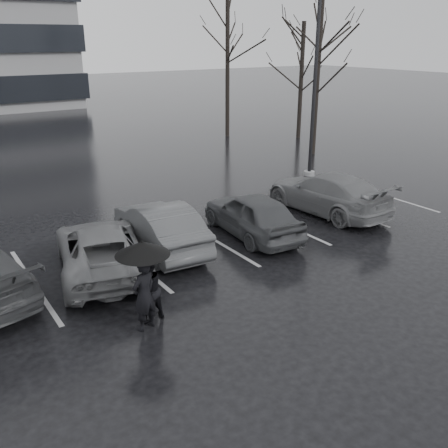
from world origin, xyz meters
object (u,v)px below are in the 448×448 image
car_main (252,214)px  pedestrian_left (144,295)px  tree_ne (301,82)px  car_west_a (160,227)px  car_west_b (101,249)px  pedestrian_right (148,290)px  tree_east (317,79)px  car_east (327,193)px  tree_north (227,68)px  lamp_post (315,84)px

car_main → pedestrian_left: pedestrian_left is taller
pedestrian_left → tree_ne: size_ratio=0.24×
car_west_a → pedestrian_left: 4.48m
car_west_b → tree_ne: tree_ne is taller
car_west_b → pedestrian_right: size_ratio=3.07×
car_main → tree_east: size_ratio=0.53×
pedestrian_left → tree_east: bearing=-161.0°
car_west_a → car_west_b: (-2.05, -0.49, -0.06)m
car_main → pedestrian_right: size_ratio=2.70×
car_main → car_east: 3.68m
car_main → tree_ne: 17.58m
pedestrian_left → tree_ne: tree_ne is taller
tree_east → car_east: bearing=-130.4°
car_west_b → tree_ne: size_ratio=0.68×
car_west_a → pedestrian_left: (-2.32, -3.83, 0.11)m
car_main → pedestrian_left: size_ratio=2.51×
pedestrian_right → pedestrian_left: bearing=35.4°
pedestrian_left → car_east: bearing=-175.3°
car_west_b → pedestrian_right: bearing=103.3°
car_west_b → tree_north: size_ratio=0.56×
car_west_a → pedestrian_left: pedestrian_left is taller
lamp_post → pedestrian_left: bearing=-147.3°
car_main → pedestrian_right: (-5.11, -2.93, 0.06)m
pedestrian_right → tree_ne: (17.75, 14.84, 2.72)m
lamp_post → tree_ne: bearing=51.4°
pedestrian_left → tree_east: tree_east is taller
car_west_a → lamp_post: (9.77, 3.92, 3.45)m
pedestrian_right → tree_ne: bearing=-156.4°
car_west_a → car_west_b: bearing=17.7°
car_west_a → car_east: size_ratio=0.87×
pedestrian_right → tree_ne: tree_ne is taller
car_east → tree_east: bearing=-132.8°
car_west_b → tree_east: bearing=-138.7°
car_west_a → car_west_b: size_ratio=0.92×
car_main → pedestrian_left: 6.21m
car_east → lamp_post: bearing=-128.5°
car_east → tree_ne: tree_ne is taller
tree_east → tree_north: bearing=98.1°
tree_east → tree_ne: 4.74m
car_west_a → tree_ne: bearing=-139.9°
tree_east → tree_north: size_ratio=0.94×
car_west_a → tree_ne: (15.64, 11.28, 2.78)m
tree_ne → tree_north: size_ratio=0.82×
car_main → car_west_a: bearing=-7.0°
car_east → pedestrian_left: (-9.00, -3.52, 0.10)m
pedestrian_left → tree_north: 23.42m
pedestrian_left → tree_ne: (17.96, 15.11, 2.66)m
tree_east → tree_ne: size_ratio=1.14×
car_west_a → car_east: 6.68m
car_west_b → car_east: bearing=-164.5°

